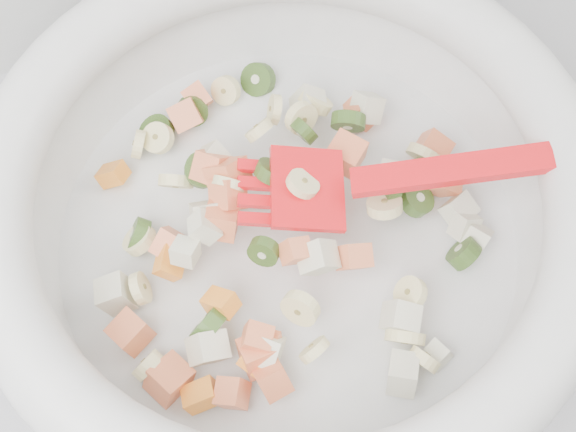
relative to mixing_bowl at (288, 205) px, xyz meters
name	(u,v)px	position (x,y,z in m)	size (l,w,h in m)	color
mixing_bowl	(288,205)	(0.00, 0.00, 0.00)	(0.45, 0.43, 0.12)	silver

